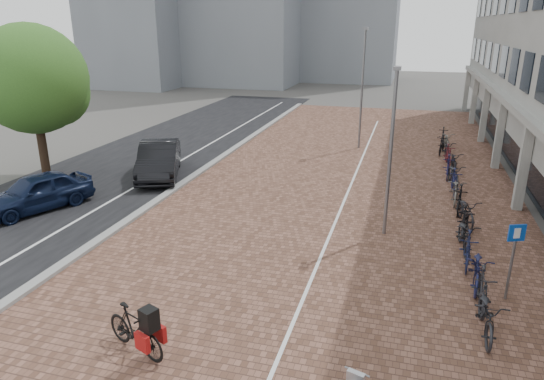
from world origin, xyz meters
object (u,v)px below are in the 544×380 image
at_px(hero_bike, 135,329).
at_px(parking_sign, 514,251).
at_px(car_dark, 159,160).
at_px(car_navy, 36,192).

relative_size(hero_bike, parking_sign, 0.88).
relative_size(car_dark, parking_sign, 2.30).
distance_m(car_navy, car_dark, 5.81).
bearing_deg(hero_bike, car_navy, 73.32).
bearing_deg(parking_sign, car_navy, 150.48).
bearing_deg(car_dark, parking_sign, -50.70).
height_order(car_dark, hero_bike, car_dark).
relative_size(car_navy, car_dark, 0.85).
bearing_deg(car_navy, parking_sign, 16.55).
height_order(car_navy, hero_bike, car_navy).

